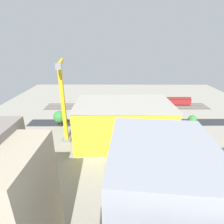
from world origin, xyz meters
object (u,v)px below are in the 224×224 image
object	(u,v)px
box_truck_2	(142,122)
parked_car_4	(123,118)
locomotive	(145,102)
parked_car_2	(151,119)
parked_car_0	(176,119)
street_tree_3	(129,116)
box_truck_0	(91,122)
box_truck_1	(116,120)
freight_coach_far	(116,103)
tower_crane	(63,94)
parked_car_1	(163,119)
passenger_coach	(178,101)
construction_building	(123,123)
traffic_light	(133,112)
street_tree_0	(192,120)
street_tree_2	(59,117)
platform_canopy_near	(116,104)
street_tree_1	(152,118)
parked_car_3	(137,119)

from	to	relation	value
box_truck_2	parked_car_4	bearing A→B (deg)	-32.86
locomotive	parked_car_2	size ratio (longest dim) A/B	3.64
parked_car_0	street_tree_3	world-z (taller)	street_tree_3
box_truck_0	box_truck_1	world-z (taller)	box_truck_0
parked_car_0	locomotive	bearing A→B (deg)	-62.80
freight_coach_far	box_truck_2	world-z (taller)	freight_coach_far
box_truck_1	box_truck_2	distance (m)	13.79
box_truck_0	box_truck_1	distance (m)	13.35
tower_crane	box_truck_2	size ratio (longest dim) A/B	3.25
box_truck_2	parked_car_1	bearing A→B (deg)	-155.07
locomotive	passenger_coach	size ratio (longest dim) A/B	0.87
passenger_coach	construction_building	distance (m)	63.76
locomotive	parked_car_4	size ratio (longest dim) A/B	3.15
tower_crane	box_truck_0	xyz separation A→B (m)	(-9.32, -14.18, -18.86)
parked_car_2	traffic_light	world-z (taller)	traffic_light
passenger_coach	parked_car_0	distance (m)	27.32
parked_car_1	street_tree_0	size ratio (longest dim) A/B	0.74
street_tree_0	street_tree_2	size ratio (longest dim) A/B	0.73
locomotive	box_truck_1	distance (m)	36.95
platform_canopy_near	parked_car_2	size ratio (longest dim) A/B	12.34
box_truck_0	parked_car_4	bearing A→B (deg)	-159.57
locomotive	box_truck_2	world-z (taller)	locomotive
parked_car_2	street_tree_2	world-z (taller)	street_tree_2
freight_coach_far	street_tree_3	xyz separation A→B (m)	(-5.97, 28.79, 2.67)
tower_crane	freight_coach_far	bearing A→B (deg)	-119.76
box_truck_0	street_tree_1	bearing A→B (deg)	177.37
locomotive	box_truck_1	xyz separation A→B (m)	(21.00, 30.40, -0.15)
parked_car_0	box_truck_2	distance (m)	21.23
parked_car_1	construction_building	world-z (taller)	construction_building
parked_car_4	box_truck_0	world-z (taller)	box_truck_0
freight_coach_far	parked_car_0	xyz separation A→B (m)	(-33.46, 20.07, -2.47)
platform_canopy_near	street_tree_2	bearing A→B (deg)	40.58
street_tree_1	traffic_light	distance (m)	12.65
tower_crane	street_tree_0	size ratio (longest dim) A/B	5.30
box_truck_0	box_truck_1	bearing A→B (deg)	-173.58
parked_car_3	platform_canopy_near	bearing A→B (deg)	-55.78
street_tree_2	tower_crane	bearing A→B (deg)	118.73
platform_canopy_near	street_tree_0	xyz separation A→B (m)	(-38.17, 25.11, 0.32)
locomotive	construction_building	xyz separation A→B (m)	(18.31, 48.55, 6.81)
box_truck_2	box_truck_1	bearing A→B (deg)	-4.42
construction_building	box_truck_1	xyz separation A→B (m)	(2.69, -18.15, -6.96)
parked_car_3	street_tree_2	xyz separation A→B (m)	(40.48, 8.96, 4.94)
box_truck_2	street_tree_2	bearing A→B (deg)	4.34
street_tree_0	street_tree_2	world-z (taller)	street_tree_2
parked_car_3	street_tree_0	world-z (taller)	street_tree_0
construction_building	freight_coach_far	bearing A→B (deg)	-88.09
locomotive	street_tree_3	world-z (taller)	street_tree_3
platform_canopy_near	street_tree_2	world-z (taller)	street_tree_2
platform_canopy_near	street_tree_3	xyz separation A→B (m)	(-6.01, 24.73, 1.98)
parked_car_4	street_tree_1	xyz separation A→B (m)	(-14.42, 8.01, 3.57)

